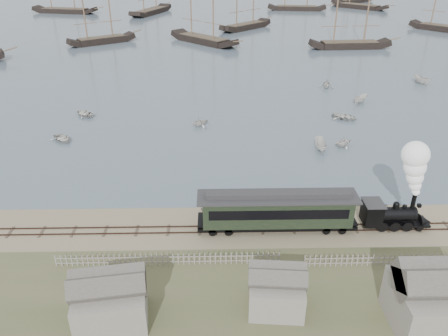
{
  "coord_description": "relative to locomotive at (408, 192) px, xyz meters",
  "views": [
    {
      "loc": [
        -2.41,
        -36.29,
        24.6
      ],
      "look_at": [
        -1.53,
        4.09,
        3.5
      ],
      "focal_mm": 35.0,
      "sensor_mm": 36.0,
      "label": 1
    }
  ],
  "objects": [
    {
      "name": "shed_left",
      "position": [
        -25.4,
        -11.0,
        -3.95
      ],
      "size": [
        5.0,
        4.0,
        4.1
      ],
      "primitive_type": null,
      "color": "gray",
      "rests_on": "ground"
    },
    {
      "name": "passenger_coach",
      "position": [
        -12.09,
        0.0,
        -1.67
      ],
      "size": [
        14.91,
        2.87,
        3.62
      ],
      "color": "black",
      "rests_on": "ground"
    },
    {
      "name": "harbor_water",
      "position": [
        -15.4,
        172.0,
        -3.92
      ],
      "size": [
        600.0,
        336.0,
        0.06
      ],
      "primitive_type": "cube",
      "color": "#4D5F6F",
      "rests_on": "ground"
    },
    {
      "name": "schooner_2",
      "position": [
        -20.7,
        85.75,
        6.11
      ],
      "size": [
        19.25,
        19.62,
        20.0
      ],
      "primitive_type": null,
      "rotation": [
        0.0,
        0.0,
        -0.8
      ],
      "color": "black",
      "rests_on": "harbor_water"
    },
    {
      "name": "picket_fence_east",
      "position": [
        -2.9,
        -5.5,
        -3.95
      ],
      "size": [
        15.0,
        0.1,
        1.2
      ],
      "primitive_type": null,
      "color": "gray",
      "rests_on": "ground"
    },
    {
      "name": "rowboat_4",
      "position": [
        -0.71,
        18.57,
        -3.19
      ],
      "size": [
        3.25,
        3.41,
        1.4
      ],
      "primitive_type": "imported",
      "rotation": [
        0.0,
        0.0,
        5.18
      ],
      "color": "silver",
      "rests_on": "harbor_water"
    },
    {
      "name": "rowboat_5",
      "position": [
        6.84,
        36.06,
        -3.2
      ],
      "size": [
        3.37,
        3.55,
        1.37
      ],
      "primitive_type": "imported",
      "rotation": [
        0.0,
        0.0,
        2.3
      ],
      "color": "silver",
      "rests_on": "harbor_water"
    },
    {
      "name": "schooner_4",
      "position": [
        16.82,
        78.43,
        6.11
      ],
      "size": [
        20.79,
        5.88,
        20.0
      ],
      "primitive_type": null,
      "rotation": [
        0.0,
        0.0,
        0.06
      ],
      "color": "black",
      "rests_on": "harbor_water"
    },
    {
      "name": "shed_right",
      "position": [
        -2.4,
        -12.0,
        -3.95
      ],
      "size": [
        6.0,
        5.0,
        5.1
      ],
      "primitive_type": null,
      "color": "gray",
      "rests_on": "ground"
    },
    {
      "name": "rail_track",
      "position": [
        -15.4,
        0.0,
        -3.91
      ],
      "size": [
        120.0,
        1.8,
        0.16
      ],
      "color": "#37251E",
      "rests_on": "ground"
    },
    {
      "name": "shed_mid",
      "position": [
        -13.4,
        -10.0,
        -3.95
      ],
      "size": [
        4.0,
        3.5,
        3.6
      ],
      "primitive_type": null,
      "color": "gray",
      "rests_on": "ground"
    },
    {
      "name": "rowboat_7",
      "position": [
        3.11,
        44.85,
        -3.06
      ],
      "size": [
        3.59,
        3.25,
        1.65
      ],
      "primitive_type": "imported",
      "rotation": [
        0.0,
        0.0,
        6.1
      ],
      "color": "silver",
      "rests_on": "harbor_water"
    },
    {
      "name": "rowboat_3",
      "position": [
        2.22,
        28.6,
        -3.48
      ],
      "size": [
        4.54,
        4.85,
        0.82
      ],
      "primitive_type": "imported",
      "rotation": [
        0.0,
        0.0,
        0.98
      ],
      "color": "silver",
      "rests_on": "harbor_water"
    },
    {
      "name": "rowboat_0",
      "position": [
        -38.88,
        21.26,
        -3.52
      ],
      "size": [
        4.31,
        4.29,
        0.73
      ],
      "primitive_type": "imported",
      "rotation": [
        0.0,
        0.0,
        0.77
      ],
      "color": "silver",
      "rests_on": "harbor_water"
    },
    {
      "name": "schooner_1",
      "position": [
        -47.88,
        85.6,
        6.11
      ],
      "size": [
        17.28,
        13.35,
        20.0
      ],
      "primitive_type": null,
      "rotation": [
        0.0,
        0.0,
        0.58
      ],
      "color": "black",
      "rests_on": "harbor_water"
    },
    {
      "name": "rowboat_2",
      "position": [
        -4.04,
        17.51,
        -3.17
      ],
      "size": [
        3.73,
        1.48,
        1.43
      ],
      "primitive_type": "imported",
      "rotation": [
        0.0,
        0.0,
        3.12
      ],
      "color": "silver",
      "rests_on": "harbor_water"
    },
    {
      "name": "rowboat_1",
      "position": [
        -20.08,
        26.27,
        -3.17
      ],
      "size": [
        3.27,
        3.44,
        1.42
      ],
      "primitive_type": "imported",
      "rotation": [
        0.0,
        0.0,
        2.02
      ],
      "color": "silver",
      "rests_on": "harbor_water"
    },
    {
      "name": "rowboat_6",
      "position": [
        -38.41,
        31.1,
        -3.5
      ],
      "size": [
        4.52,
        4.56,
        0.78
      ],
      "primitive_type": "imported",
      "rotation": [
        0.0,
        0.0,
        3.96
      ],
      "color": "silver",
      "rests_on": "harbor_water"
    },
    {
      "name": "rowboat_8",
      "position": [
        21.96,
        46.6,
        -3.09
      ],
      "size": [
        4.38,
        2.84,
        1.58
      ],
      "primitive_type": "imported",
      "rotation": [
        0.0,
        0.0,
        0.35
      ],
      "color": "silver",
      "rests_on": "harbor_water"
    },
    {
      "name": "ground",
      "position": [
        -15.4,
        2.0,
        -3.95
      ],
      "size": [
        600.0,
        600.0,
        0.0
      ],
      "primitive_type": "plane",
      "color": "gray",
      "rests_on": "ground"
    },
    {
      "name": "beached_dinghy",
      "position": [
        -17.49,
        2.84,
        -3.57
      ],
      "size": [
        3.52,
        4.19,
        0.74
      ],
      "primitive_type": "imported",
      "rotation": [
        0.0,
        0.0,
        1.27
      ],
      "color": "silver",
      "rests_on": "ground"
    },
    {
      "name": "picket_fence_west",
      "position": [
        -21.9,
        -5.0,
        -3.95
      ],
      "size": [
        19.0,
        0.1,
        1.2
      ],
      "primitive_type": null,
      "color": "gray",
      "rests_on": "ground"
    },
    {
      "name": "locomotive",
      "position": [
        0.0,
        0.0,
        0.0
      ],
      "size": [
        6.83,
        2.55,
        8.52
      ],
      "color": "black",
      "rests_on": "ground"
    }
  ]
}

